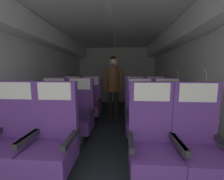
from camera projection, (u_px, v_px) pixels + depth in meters
The scene contains 15 objects.
ground at pixel (111, 129), 3.05m from camera, with size 3.34×5.98×0.02m, color #23282D.
fuselage_shell at pixel (112, 56), 3.09m from camera, with size 3.22×5.63×2.28m.
seat_a_left_window at pixel (13, 140), 1.58m from camera, with size 0.51×0.49×1.15m.
seat_a_left_aisle at pixel (53, 142), 1.54m from camera, with size 0.51×0.49×1.15m.
seat_a_right_aisle at pixel (199, 147), 1.43m from camera, with size 0.51×0.49×1.15m.
seat_a_right_window at pixel (152, 145), 1.48m from camera, with size 0.51×0.49×1.15m.
seat_b_left_window at pixel (53, 115), 2.51m from camera, with size 0.51×0.49×1.15m.
seat_b_left_aisle at pixel (79, 115), 2.48m from camera, with size 0.51×0.49×1.15m.
seat_b_right_aisle at pixel (167, 117), 2.39m from camera, with size 0.51×0.49×1.15m.
seat_b_right_window at pixel (140, 116), 2.41m from camera, with size 0.51×0.49×1.15m.
seat_c_left_window at pixel (72, 103), 3.46m from camera, with size 0.51×0.49×1.15m.
seat_c_left_aisle at pixel (91, 103), 3.43m from camera, with size 0.51×0.49×1.15m.
seat_c_right_aisle at pixel (155, 104), 3.34m from camera, with size 0.51×0.49×1.15m.
seat_c_right_window at pixel (135, 104), 3.37m from camera, with size 0.51×0.49×1.15m.
flight_attendant at pixel (113, 82), 3.44m from camera, with size 0.43×0.28×1.64m.
Camera 1 is at (0.22, -0.11, 1.26)m, focal length 22.08 mm.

